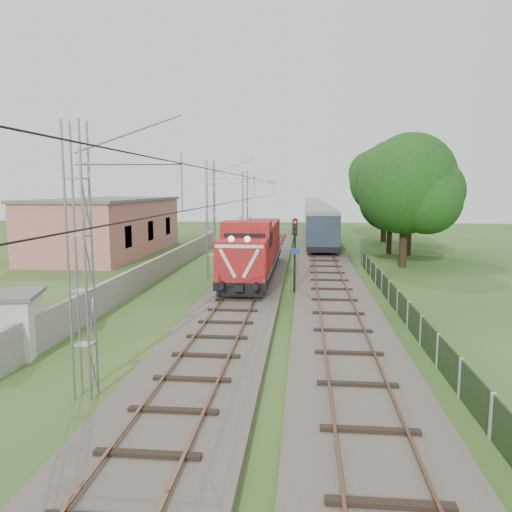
# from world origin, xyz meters

# --- Properties ---
(ground) EXTENTS (140.00, 140.00, 0.00)m
(ground) POSITION_xyz_m (0.00, 0.00, 0.00)
(ground) COLOR #2B4E1D
(ground) RESTS_ON ground
(track_main) EXTENTS (4.20, 70.00, 0.45)m
(track_main) POSITION_xyz_m (0.00, 7.00, 0.18)
(track_main) COLOR #6B6054
(track_main) RESTS_ON ground
(track_side) EXTENTS (4.20, 80.00, 0.45)m
(track_side) POSITION_xyz_m (5.00, 20.00, 0.18)
(track_side) COLOR #6B6054
(track_side) RESTS_ON ground
(catenary) EXTENTS (3.31, 70.00, 8.00)m
(catenary) POSITION_xyz_m (-2.95, 12.00, 4.05)
(catenary) COLOR gray
(catenary) RESTS_ON ground
(boundary_wall) EXTENTS (0.25, 40.00, 1.50)m
(boundary_wall) POSITION_xyz_m (-6.50, 12.00, 0.75)
(boundary_wall) COLOR #9E9E99
(boundary_wall) RESTS_ON ground
(station_building) EXTENTS (8.40, 20.40, 5.22)m
(station_building) POSITION_xyz_m (-15.00, 24.00, 2.63)
(station_building) COLOR #C16D67
(station_building) RESTS_ON ground
(fence) EXTENTS (0.12, 32.00, 1.20)m
(fence) POSITION_xyz_m (8.00, 3.00, 0.60)
(fence) COLOR black
(fence) RESTS_ON ground
(locomotive) EXTENTS (2.83, 16.14, 4.10)m
(locomotive) POSITION_xyz_m (0.00, 11.92, 2.14)
(locomotive) COLOR black
(locomotive) RESTS_ON ground
(coach_rake) EXTENTS (3.00, 66.89, 3.47)m
(coach_rake) POSITION_xyz_m (5.00, 54.77, 2.50)
(coach_rake) COLOR black
(coach_rake) RESTS_ON ground
(signal_post) EXTENTS (0.49, 0.38, 4.41)m
(signal_post) POSITION_xyz_m (2.83, 7.57, 3.03)
(signal_post) COLOR black
(signal_post) RESTS_ON ground
(relay_hut) EXTENTS (2.80, 2.80, 2.37)m
(relay_hut) POSITION_xyz_m (-7.40, -4.76, 1.20)
(relay_hut) COLOR silver
(relay_hut) RESTS_ON ground
(tree_a) EXTENTS (7.61, 7.25, 9.87)m
(tree_a) POSITION_xyz_m (11.15, 17.94, 6.16)
(tree_a) COLOR #332815
(tree_a) RESTS_ON ground
(tree_b) EXTENTS (8.61, 8.20, 11.16)m
(tree_b) POSITION_xyz_m (13.03, 25.37, 6.97)
(tree_b) COLOR #332815
(tree_b) RESTS_ON ground
(tree_c) EXTENTS (6.22, 5.92, 8.06)m
(tree_c) POSITION_xyz_m (11.47, 26.33, 5.03)
(tree_c) COLOR #332815
(tree_c) RESTS_ON ground
(tree_d) EXTENTS (8.54, 8.13, 11.07)m
(tree_d) POSITION_xyz_m (12.64, 37.21, 6.90)
(tree_d) COLOR #332815
(tree_d) RESTS_ON ground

